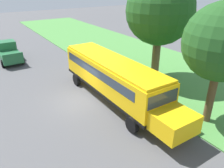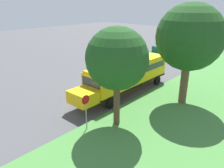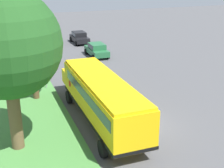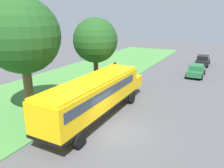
{
  "view_description": "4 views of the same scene",
  "coord_description": "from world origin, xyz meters",
  "px_view_note": "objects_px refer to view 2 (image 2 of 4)",
  "views": [
    {
      "loc": [
        5.8,
        13.53,
        8.19
      ],
      "look_at": [
        -2.11,
        1.29,
        1.36
      ],
      "focal_mm": 35.0,
      "sensor_mm": 36.0,
      "label": 1
    },
    {
      "loc": [
        -15.31,
        18.04,
        8.81
      ],
      "look_at": [
        -1.81,
        3.07,
        1.25
      ],
      "focal_mm": 35.0,
      "sensor_mm": 36.0,
      "label": 2
    },
    {
      "loc": [
        -8.26,
        -16.53,
        9.56
      ],
      "look_at": [
        -0.65,
        3.46,
        1.76
      ],
      "focal_mm": 50.0,
      "sensor_mm": 36.0,
      "label": 3
    },
    {
      "loc": [
        5.86,
        -11.73,
        7.38
      ],
      "look_at": [
        -2.29,
        3.87,
        1.98
      ],
      "focal_mm": 35.0,
      "sensor_mm": 36.0,
      "label": 4
    }
  ],
  "objects_px": {
    "oak_tree_roadside_mid": "(115,59)",
    "stop_sign": "(86,108)",
    "oak_tree_beside_bus": "(191,37)",
    "pickup_truck": "(157,53)",
    "school_bus": "(127,74)"
  },
  "relations": [
    {
      "from": "oak_tree_roadside_mid",
      "to": "stop_sign",
      "type": "height_order",
      "value": "oak_tree_roadside_mid"
    },
    {
      "from": "oak_tree_beside_bus",
      "to": "oak_tree_roadside_mid",
      "type": "height_order",
      "value": "oak_tree_beside_bus"
    },
    {
      "from": "pickup_truck",
      "to": "oak_tree_roadside_mid",
      "type": "xyz_separation_m",
      "value": [
        -8.29,
        19.91,
        4.08
      ]
    },
    {
      "from": "school_bus",
      "to": "oak_tree_beside_bus",
      "type": "relative_size",
      "value": 1.39
    },
    {
      "from": "school_bus",
      "to": "pickup_truck",
      "type": "xyz_separation_m",
      "value": [
        4.96,
        -14.23,
        -0.85
      ]
    },
    {
      "from": "school_bus",
      "to": "oak_tree_roadside_mid",
      "type": "xyz_separation_m",
      "value": [
        -3.33,
        5.68,
        3.23
      ]
    },
    {
      "from": "oak_tree_roadside_mid",
      "to": "pickup_truck",
      "type": "bearing_deg",
      "value": -67.4
    },
    {
      "from": "pickup_truck",
      "to": "oak_tree_roadside_mid",
      "type": "bearing_deg",
      "value": 112.6
    },
    {
      "from": "pickup_truck",
      "to": "oak_tree_beside_bus",
      "type": "xyz_separation_m",
      "value": [
        -10.53,
        12.77,
        5.02
      ]
    },
    {
      "from": "oak_tree_beside_bus",
      "to": "stop_sign",
      "type": "height_order",
      "value": "oak_tree_beside_bus"
    },
    {
      "from": "oak_tree_beside_bus",
      "to": "pickup_truck",
      "type": "bearing_deg",
      "value": -50.49
    },
    {
      "from": "oak_tree_roadside_mid",
      "to": "oak_tree_beside_bus",
      "type": "bearing_deg",
      "value": -107.43
    },
    {
      "from": "pickup_truck",
      "to": "stop_sign",
      "type": "xyz_separation_m",
      "value": [
        -7.3,
        21.88,
        0.66
      ]
    },
    {
      "from": "school_bus",
      "to": "stop_sign",
      "type": "relative_size",
      "value": 4.53
    },
    {
      "from": "pickup_truck",
      "to": "oak_tree_roadside_mid",
      "type": "distance_m",
      "value": 21.95
    }
  ]
}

